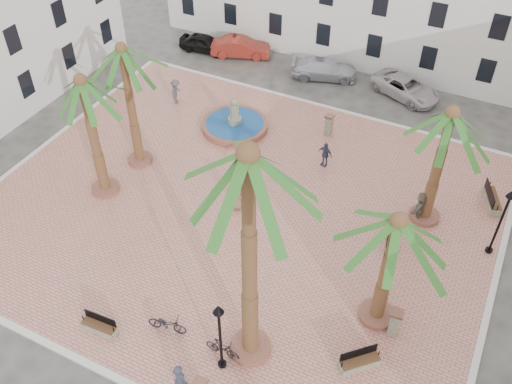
# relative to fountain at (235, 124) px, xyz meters

# --- Properties ---
(ground) EXTENTS (120.00, 120.00, 0.00)m
(ground) POSITION_rel_fountain_xyz_m (3.56, -6.19, -0.44)
(ground) COLOR #56544F
(ground) RESTS_ON ground
(plaza) EXTENTS (26.00, 22.00, 0.15)m
(plaza) POSITION_rel_fountain_xyz_m (3.56, -6.19, -0.36)
(plaza) COLOR tan
(plaza) RESTS_ON ground
(kerb_n) EXTENTS (26.30, 0.30, 0.16)m
(kerb_n) POSITION_rel_fountain_xyz_m (3.56, 4.81, -0.36)
(kerb_n) COLOR silver
(kerb_n) RESTS_ON ground
(kerb_s) EXTENTS (26.30, 0.30, 0.16)m
(kerb_s) POSITION_rel_fountain_xyz_m (3.56, -17.19, -0.36)
(kerb_s) COLOR silver
(kerb_s) RESTS_ON ground
(kerb_e) EXTENTS (0.30, 22.30, 0.16)m
(kerb_e) POSITION_rel_fountain_xyz_m (16.56, -6.19, -0.36)
(kerb_e) COLOR silver
(kerb_e) RESTS_ON ground
(kerb_w) EXTENTS (0.30, 22.30, 0.16)m
(kerb_w) POSITION_rel_fountain_xyz_m (-9.44, -6.19, -0.36)
(kerb_w) COLOR silver
(kerb_w) RESTS_ON ground
(fountain) EXTENTS (4.11, 4.11, 2.12)m
(fountain) POSITION_rel_fountain_xyz_m (0.00, 0.00, 0.00)
(fountain) COLOR #9E5D49
(fountain) RESTS_ON plaza
(palm_nw) EXTENTS (4.59, 4.59, 7.50)m
(palm_nw) POSITION_rel_fountain_xyz_m (-3.40, -5.30, 6.11)
(palm_nw) COLOR #9E5D49
(palm_nw) RESTS_ON plaza
(palm_sw) EXTENTS (4.92, 4.92, 7.20)m
(palm_sw) POSITION_rel_fountain_xyz_m (-3.62, -8.24, 5.77)
(palm_sw) COLOR #9E5D49
(palm_sw) RESTS_ON plaza
(palm_s) EXTENTS (5.67, 5.67, 10.76)m
(palm_s) POSITION_rel_fountain_xyz_m (8.01, -13.64, 9.04)
(palm_s) COLOR #9E5D49
(palm_s) RESTS_ON plaza
(palm_e) EXTENTS (5.24, 5.24, 6.26)m
(palm_e) POSITION_rel_fountain_xyz_m (12.20, -9.69, 4.80)
(palm_e) COLOR #9E5D49
(palm_e) RESTS_ON plaza
(palm_ne) EXTENTS (5.12, 5.12, 6.86)m
(palm_ne) POSITION_rel_fountain_xyz_m (12.53, -2.62, 5.40)
(palm_ne) COLOR #9E5D49
(palm_ne) RESTS_ON plaza
(bench_s) EXTENTS (1.66, 0.60, 0.86)m
(bench_s) POSITION_rel_fountain_xyz_m (1.81, -15.69, -0.05)
(bench_s) COLOR gray
(bench_s) RESTS_ON plaza
(bench_se) EXTENTS (1.60, 1.59, 0.91)m
(bench_se) POSITION_rel_fountain_xyz_m (12.31, -12.36, -0.03)
(bench_se) COLOR gray
(bench_se) RESTS_ON plaza
(bench_e) EXTENTS (0.88, 1.84, 0.93)m
(bench_e) POSITION_rel_fountain_xyz_m (11.49, -5.13, -0.02)
(bench_e) COLOR gray
(bench_e) RESTS_ON plaza
(bench_ne) EXTENTS (1.28, 2.06, 1.04)m
(bench_ne) POSITION_rel_fountain_xyz_m (15.45, -0.05, 0.01)
(bench_ne) COLOR gray
(bench_ne) RESTS_ON plaza
(lamppost_s) EXTENTS (0.43, 0.43, 3.97)m
(lamppost_s) POSITION_rel_fountain_xyz_m (7.31, -14.81, 2.40)
(lamppost_s) COLOR black
(lamppost_s) RESTS_ON plaza
(lamppost_e) EXTENTS (0.43, 0.43, 3.99)m
(lamppost_e) POSITION_rel_fountain_xyz_m (15.96, -3.54, 2.41)
(lamppost_e) COLOR black
(lamppost_e) RESTS_ON plaza
(bollard_n) EXTENTS (0.56, 0.56, 1.39)m
(bollard_n) POSITION_rel_fountain_xyz_m (5.44, 1.97, 0.43)
(bollard_n) COLOR gray
(bollard_n) RESTS_ON plaza
(bollard_e) EXTENTS (0.55, 0.55, 1.46)m
(bollard_e) POSITION_rel_fountain_xyz_m (13.07, -10.22, 0.47)
(bollard_e) COLOR gray
(bollard_e) RESTS_ON plaza
(cyclist_a) EXTENTS (0.77, 0.58, 1.92)m
(cyclist_a) POSITION_rel_fountain_xyz_m (6.51, -16.59, 0.67)
(cyclist_a) COLOR #33354B
(cyclist_a) RESTS_ON plaza
(bicycle_a) EXTENTS (1.82, 0.92, 0.91)m
(bicycle_a) POSITION_rel_fountain_xyz_m (4.41, -14.37, 0.17)
(bicycle_a) COLOR black
(bicycle_a) RESTS_ON plaza
(bicycle_b) EXTENTS (1.57, 0.45, 0.94)m
(bicycle_b) POSITION_rel_fountain_xyz_m (7.11, -14.39, 0.18)
(bicycle_b) COLOR black
(bicycle_b) RESTS_ON plaza
(pedestrian_fountain_a) EXTENTS (0.96, 0.76, 1.73)m
(pedestrian_fountain_a) POSITION_rel_fountain_xyz_m (3.51, -6.31, 0.58)
(pedestrian_fountain_a) COLOR #7C5F49
(pedestrian_fountain_a) RESTS_ON plaza
(pedestrian_fountain_b) EXTENTS (0.96, 0.56, 1.54)m
(pedestrian_fountain_b) POSITION_rel_fountain_xyz_m (6.29, -0.90, 0.48)
(pedestrian_fountain_b) COLOR #3A4463
(pedestrian_fountain_b) RESTS_ON plaza
(pedestrian_north) EXTENTS (0.83, 1.19, 1.68)m
(pedestrian_north) POSITION_rel_fountain_xyz_m (-4.79, 0.85, 0.55)
(pedestrian_north) COLOR #49484C
(pedestrian_north) RESTS_ON plaza
(pedestrian_east) EXTENTS (0.62, 1.66, 1.76)m
(pedestrian_east) POSITION_rel_fountain_xyz_m (12.23, -2.89, 0.59)
(pedestrian_east) COLOR #6C6455
(pedestrian_east) RESTS_ON plaza
(car_black) EXTENTS (3.95, 1.88, 1.31)m
(car_black) POSITION_rel_fountain_xyz_m (-6.83, 7.98, 0.21)
(car_black) COLOR black
(car_black) RESTS_ON ground
(car_red) EXTENTS (4.59, 2.90, 1.43)m
(car_red) POSITION_rel_fountain_xyz_m (-4.04, 8.54, 0.28)
(car_red) COLOR maroon
(car_red) RESTS_ON ground
(car_silver) EXTENTS (5.03, 3.30, 1.36)m
(car_silver) POSITION_rel_fountain_xyz_m (2.64, 8.41, 0.24)
(car_silver) COLOR silver
(car_silver) RESTS_ON ground
(car_white) EXTENTS (5.24, 3.82, 1.32)m
(car_white) POSITION_rel_fountain_xyz_m (8.40, 8.54, 0.22)
(car_white) COLOR beige
(car_white) RESTS_ON ground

